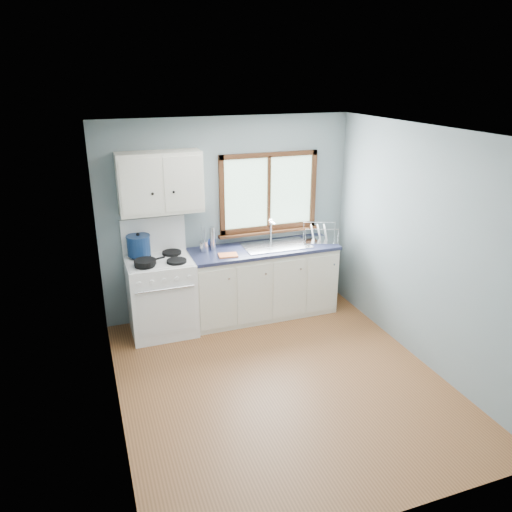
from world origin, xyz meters
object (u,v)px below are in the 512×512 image
object	(u,v)px
utensil_crock	(204,246)
sink	(276,250)
dish_rack	(320,237)
skillet	(145,262)
base_cabinets	(263,285)
thermos	(212,238)
stockpot	(139,245)
gas_range	(161,294)

from	to	relation	value
utensil_crock	sink	bearing A→B (deg)	-6.01
sink	dish_rack	size ratio (longest dim) A/B	1.61
skillet	dish_rack	size ratio (longest dim) A/B	0.76
base_cabinets	skillet	bearing A→B (deg)	-172.78
skillet	thermos	size ratio (longest dim) A/B	1.33
dish_rack	skillet	bearing A→B (deg)	-155.15
sink	thermos	xyz separation A→B (m)	(-0.80, 0.12, 0.21)
stockpot	dish_rack	world-z (taller)	stockpot
skillet	thermos	xyz separation A→B (m)	(0.86, 0.31, 0.08)
gas_range	dish_rack	world-z (taller)	gas_range
sink	skillet	distance (m)	1.67
gas_range	base_cabinets	size ratio (longest dim) A/B	0.74
sink	base_cabinets	bearing A→B (deg)	179.87
thermos	sink	bearing A→B (deg)	-8.63
stockpot	sink	bearing A→B (deg)	-4.57
skillet	sink	bearing A→B (deg)	-14.51
gas_range	thermos	size ratio (longest dim) A/B	4.57
gas_range	skillet	bearing A→B (deg)	-135.80
stockpot	dish_rack	distance (m)	2.29
stockpot	utensil_crock	distance (m)	0.78
stockpot	skillet	bearing A→B (deg)	-85.51
base_cabinets	utensil_crock	distance (m)	0.94
gas_range	thermos	bearing A→B (deg)	11.43
utensil_crock	dish_rack	xyz separation A→B (m)	(1.51, -0.10, -0.01)
utensil_crock	dish_rack	size ratio (longest dim) A/B	0.65
sink	skillet	xyz separation A→B (m)	(-1.66, -0.19, 0.13)
base_cabinets	thermos	world-z (taller)	thermos
skillet	dish_rack	distance (m)	2.26
base_cabinets	sink	xyz separation A→B (m)	(0.18, -0.00, 0.45)
base_cabinets	sink	bearing A→B (deg)	-0.13
skillet	thermos	bearing A→B (deg)	-1.29
gas_range	thermos	world-z (taller)	gas_range
thermos	dish_rack	xyz separation A→B (m)	(1.40, -0.13, -0.09)
gas_range	sink	xyz separation A→B (m)	(1.49, 0.02, 0.37)
utensil_crock	dish_rack	world-z (taller)	utensil_crock
gas_range	base_cabinets	distance (m)	1.31
base_cabinets	gas_range	bearing A→B (deg)	-179.18
thermos	base_cabinets	bearing A→B (deg)	-11.06
dish_rack	sink	bearing A→B (deg)	-160.50
gas_range	base_cabinets	world-z (taller)	gas_range
base_cabinets	stockpot	xyz separation A→B (m)	(-1.50, 0.13, 0.67)
skillet	utensil_crock	bearing A→B (deg)	-0.19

